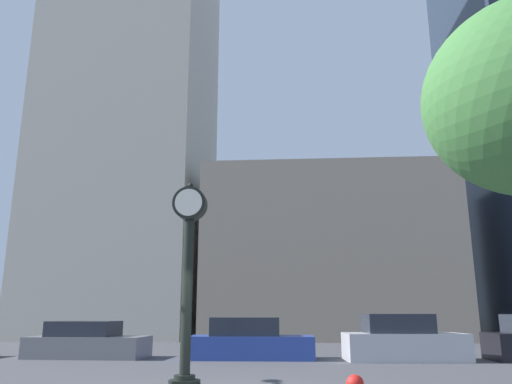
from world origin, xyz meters
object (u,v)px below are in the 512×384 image
Objects in this scene: car_grey at (87,342)px; car_blue at (250,341)px; car_silver at (402,341)px; street_clock at (188,264)px.

car_grey is 0.96× the size of car_blue.
car_grey is at bearing 175.10° from car_silver.
street_clock reaches higher than car_silver.
car_silver is (10.92, -0.31, 0.11)m from car_grey.
street_clock reaches higher than car_blue.
street_clock is 8.50m from car_grey.
car_silver is (5.13, -0.23, 0.05)m from car_blue.
car_grey is 10.92m from car_silver.
car_blue is (0.89, 6.54, -2.03)m from street_clock.
street_clock reaches higher than car_grey.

